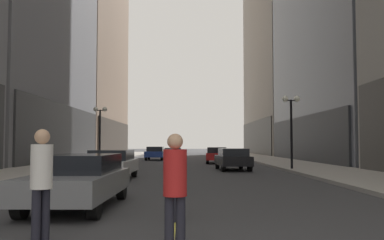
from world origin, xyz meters
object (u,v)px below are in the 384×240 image
car_white (112,163)px  car_blue (155,153)px  car_red (216,155)px  pedestrian_in_red_jacket (175,184)px  pedestrian_with_orange_bag (173,172)px  car_black (233,158)px  pedestrian_in_white_shirt (41,177)px  street_lamp_right_mid (291,116)px  car_grey (80,179)px  street_lamp_left_far (100,122)px

car_white → car_blue: (0.18, 23.06, -0.00)m
car_red → car_blue: (-5.57, 7.18, -0.00)m
car_white → pedestrian_in_red_jacket: 13.17m
car_red → pedestrian_with_orange_bag: pedestrian_with_orange_bag is taller
pedestrian_with_orange_bag → pedestrian_in_red_jacket: size_ratio=1.00×
car_black → pedestrian_in_white_shirt: (-5.04, -18.98, 0.35)m
pedestrian_in_white_shirt → pedestrian_in_red_jacket: size_ratio=1.05×
car_red → street_lamp_right_mid: size_ratio=0.98×
car_grey → pedestrian_with_orange_bag: pedestrian_with_orange_bag is taller
pedestrian_in_red_jacket → car_blue: bearing=94.8°
car_black → pedestrian_in_red_jacket: pedestrian_in_red_jacket is taller
car_black → pedestrian_in_white_shirt: 19.64m
car_grey → pedestrian_in_red_jacket: pedestrian_in_red_jacket is taller
pedestrian_in_white_shirt → car_red: bearing=80.5°
pedestrian_in_red_jacket → street_lamp_left_far: 27.08m
car_grey → street_lamp_left_far: street_lamp_left_far is taller
car_red → pedestrian_in_white_shirt: (-4.67, -28.06, 0.35)m
pedestrian_in_white_shirt → street_lamp_right_mid: bearing=65.0°
car_blue → pedestrian_with_orange_bag: 33.30m
car_red → street_lamp_left_far: 9.74m
pedestrian_with_orange_bag → street_lamp_left_far: bearing=105.2°
car_red → pedestrian_in_red_jacket: 28.77m
car_grey → car_blue: bearing=90.9°
pedestrian_with_orange_bag → pedestrian_in_white_shirt: size_ratio=0.95×
pedestrian_in_red_jacket → pedestrian_with_orange_bag: bearing=92.7°
car_grey → car_white: (-0.67, 8.19, 0.00)m
pedestrian_in_red_jacket → street_lamp_left_far: street_lamp_left_far is taller
pedestrian_with_orange_bag → pedestrian_in_white_shirt: bearing=-134.1°
car_red → street_lamp_left_far: bearing=-164.8°
pedestrian_in_red_jacket → street_lamp_right_mid: bearing=71.4°
car_black → pedestrian_in_white_shirt: pedestrian_in_white_shirt is taller
car_grey → car_white: 8.21m
car_white → car_blue: size_ratio=1.17×
car_blue → street_lamp_left_far: 10.57m
pedestrian_in_white_shirt → car_black: bearing=75.1°
car_black → street_lamp_right_mid: (3.36, -0.96, 2.54)m
car_white → street_lamp_left_far: bearing=103.9°
pedestrian_in_red_jacket → street_lamp_right_mid: size_ratio=0.39×
car_black → car_blue: bearing=110.1°
car_black → street_lamp_right_mid: size_ratio=0.98×
pedestrian_with_orange_bag → street_lamp_right_mid: size_ratio=0.39×
pedestrian_in_white_shirt → street_lamp_right_mid: (8.40, 18.02, 2.19)m
car_white → car_red: 16.90m
car_black → car_red: size_ratio=1.00×
car_red → car_grey: bearing=-101.9°
car_black → street_lamp_left_far: size_ratio=0.98×
pedestrian_with_orange_bag → street_lamp_right_mid: (6.41, 15.96, 2.24)m
car_blue → pedestrian_with_orange_bag: size_ratio=2.33×
pedestrian_in_white_shirt → street_lamp_left_far: (-4.40, 25.59, 2.19)m
pedestrian_in_red_jacket → car_grey: bearing=118.9°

